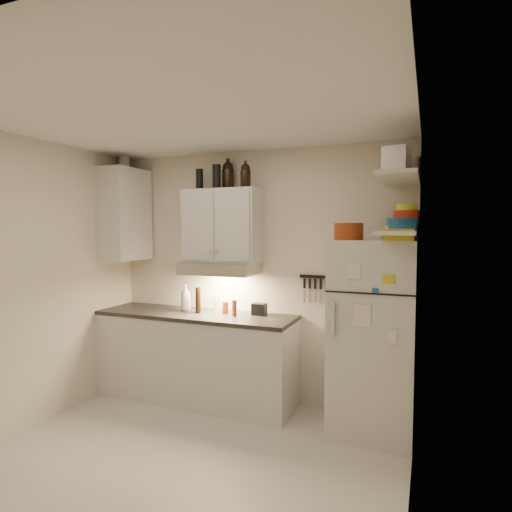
% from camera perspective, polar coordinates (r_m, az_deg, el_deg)
% --- Properties ---
extents(floor, '(3.20, 3.00, 0.02)m').
position_cam_1_polar(floor, '(3.61, -10.15, -26.39)').
color(floor, beige).
rests_on(floor, ground).
extents(ceiling, '(3.20, 3.00, 0.02)m').
position_cam_1_polar(ceiling, '(3.23, -10.69, 18.23)').
color(ceiling, white).
rests_on(ceiling, ground).
extents(back_wall, '(3.20, 0.02, 2.60)m').
position_cam_1_polar(back_wall, '(4.50, -0.03, -2.65)').
color(back_wall, beige).
rests_on(back_wall, ground).
extents(left_wall, '(0.02, 3.00, 2.60)m').
position_cam_1_polar(left_wall, '(4.25, -29.11, -3.48)').
color(left_wall, beige).
rests_on(left_wall, ground).
extents(right_wall, '(0.02, 3.00, 2.60)m').
position_cam_1_polar(right_wall, '(2.68, 20.29, -7.15)').
color(right_wall, beige).
rests_on(right_wall, ground).
extents(base_cabinet, '(2.10, 0.60, 0.88)m').
position_cam_1_polar(base_cabinet, '(4.64, -8.01, -13.36)').
color(base_cabinet, silver).
rests_on(base_cabinet, floor).
extents(countertop, '(2.10, 0.62, 0.04)m').
position_cam_1_polar(countertop, '(4.53, -8.06, -7.78)').
color(countertop, '#2C2725').
rests_on(countertop, base_cabinet).
extents(upper_cabinet, '(0.80, 0.33, 0.75)m').
position_cam_1_polar(upper_cabinet, '(4.44, -4.49, 4.04)').
color(upper_cabinet, silver).
rests_on(upper_cabinet, back_wall).
extents(side_cabinet, '(0.33, 0.55, 1.00)m').
position_cam_1_polar(side_cabinet, '(4.95, -17.12, 5.29)').
color(side_cabinet, silver).
rests_on(side_cabinet, left_wall).
extents(range_hood, '(0.76, 0.46, 0.12)m').
position_cam_1_polar(range_hood, '(4.40, -4.84, -1.63)').
color(range_hood, silver).
rests_on(range_hood, back_wall).
extents(fridge, '(0.70, 0.68, 1.70)m').
position_cam_1_polar(fridge, '(3.93, 15.35, -10.35)').
color(fridge, silver).
rests_on(fridge, floor).
extents(shelf_hi, '(0.30, 0.95, 0.03)m').
position_cam_1_polar(shelf_hi, '(3.69, 18.58, 9.79)').
color(shelf_hi, silver).
rests_on(shelf_hi, right_wall).
extents(shelf_lo, '(0.30, 0.95, 0.03)m').
position_cam_1_polar(shelf_lo, '(3.67, 18.45, 2.95)').
color(shelf_lo, silver).
rests_on(shelf_lo, right_wall).
extents(knife_strip, '(0.42, 0.02, 0.03)m').
position_cam_1_polar(knife_strip, '(4.26, 8.60, -2.77)').
color(knife_strip, black).
rests_on(knife_strip, back_wall).
extents(dutch_oven, '(0.32, 0.32, 0.14)m').
position_cam_1_polar(dutch_oven, '(3.69, 12.24, 3.22)').
color(dutch_oven, maroon).
rests_on(dutch_oven, fridge).
extents(book_stack, '(0.26, 0.30, 0.09)m').
position_cam_1_polar(book_stack, '(3.57, 18.32, 2.70)').
color(book_stack, gold).
rests_on(book_stack, fridge).
extents(spice_jar, '(0.09, 0.09, 0.11)m').
position_cam_1_polar(spice_jar, '(3.76, 17.30, 2.94)').
color(spice_jar, silver).
rests_on(spice_jar, fridge).
extents(stock_pot, '(0.34, 0.34, 0.20)m').
position_cam_1_polar(stock_pot, '(4.05, 19.22, 10.83)').
color(stock_pot, silver).
rests_on(stock_pot, shelf_hi).
extents(tin_a, '(0.20, 0.18, 0.19)m').
position_cam_1_polar(tin_a, '(3.64, 17.96, 11.65)').
color(tin_a, '#AAAAAD').
rests_on(tin_a, shelf_hi).
extents(tin_b, '(0.21, 0.21, 0.18)m').
position_cam_1_polar(tin_b, '(3.38, 18.23, 12.15)').
color(tin_b, '#AAAAAD').
rests_on(tin_b, shelf_hi).
extents(bowl_teal, '(0.28, 0.28, 0.11)m').
position_cam_1_polar(bowl_teal, '(3.95, 19.04, 3.99)').
color(bowl_teal, '#185587').
rests_on(bowl_teal, shelf_lo).
extents(bowl_orange, '(0.22, 0.22, 0.07)m').
position_cam_1_polar(bowl_orange, '(3.97, 19.38, 5.25)').
color(bowl_orange, red).
rests_on(bowl_orange, bowl_teal).
extents(bowl_yellow, '(0.17, 0.17, 0.06)m').
position_cam_1_polar(bowl_yellow, '(3.97, 19.39, 6.13)').
color(bowl_yellow, yellow).
rests_on(bowl_yellow, bowl_orange).
extents(plates, '(0.30, 0.30, 0.06)m').
position_cam_1_polar(plates, '(3.64, 19.01, 3.62)').
color(plates, '#185587').
rests_on(plates, shelf_lo).
extents(growler_a, '(0.14, 0.14, 0.30)m').
position_cam_1_polar(growler_a, '(4.53, -3.77, 10.67)').
color(growler_a, black).
rests_on(growler_a, upper_cabinet).
extents(growler_b, '(0.12, 0.12, 0.24)m').
position_cam_1_polar(growler_b, '(4.28, -1.41, 10.72)').
color(growler_b, black).
rests_on(growler_b, upper_cabinet).
extents(thermos_a, '(0.10, 0.10, 0.25)m').
position_cam_1_polar(thermos_a, '(4.46, -5.28, 10.46)').
color(thermos_a, black).
rests_on(thermos_a, upper_cabinet).
extents(thermos_b, '(0.08, 0.08, 0.22)m').
position_cam_1_polar(thermos_b, '(4.61, -7.53, 10.06)').
color(thermos_b, black).
rests_on(thermos_b, upper_cabinet).
extents(side_jar, '(0.13, 0.13, 0.15)m').
position_cam_1_polar(side_jar, '(5.09, -17.16, 11.76)').
color(side_jar, silver).
rests_on(side_jar, side_cabinet).
extents(soap_bottle, '(0.15, 0.15, 0.31)m').
position_cam_1_polar(soap_bottle, '(4.63, -9.36, -5.32)').
color(soap_bottle, silver).
rests_on(soap_bottle, countertop).
extents(pepper_mill, '(0.06, 0.06, 0.16)m').
position_cam_1_polar(pepper_mill, '(4.32, -2.91, -6.93)').
color(pepper_mill, brown).
rests_on(pepper_mill, countertop).
extents(oil_bottle, '(0.05, 0.05, 0.22)m').
position_cam_1_polar(oil_bottle, '(4.55, -7.83, -6.04)').
color(oil_bottle, '#445C17').
rests_on(oil_bottle, countertop).
extents(vinegar_bottle, '(0.06, 0.06, 0.27)m').
position_cam_1_polar(vinegar_bottle, '(4.49, -7.72, -5.84)').
color(vinegar_bottle, black).
rests_on(vinegar_bottle, countertop).
extents(clear_bottle, '(0.07, 0.07, 0.19)m').
position_cam_1_polar(clear_bottle, '(4.53, -5.29, -6.24)').
color(clear_bottle, silver).
rests_on(clear_bottle, countertop).
extents(red_jar, '(0.08, 0.08, 0.13)m').
position_cam_1_polar(red_jar, '(4.44, -4.09, -6.90)').
color(red_jar, maroon).
rests_on(red_jar, countertop).
extents(caddy, '(0.14, 0.10, 0.12)m').
position_cam_1_polar(caddy, '(4.36, 0.43, -7.11)').
color(caddy, black).
rests_on(caddy, countertop).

